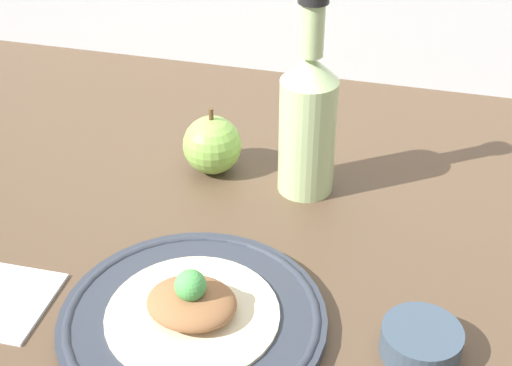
% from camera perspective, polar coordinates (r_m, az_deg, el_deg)
% --- Properties ---
extents(ground_plane, '(1.80, 1.10, 0.04)m').
position_cam_1_polar(ground_plane, '(0.88, 2.21, -7.42)').
color(ground_plane, brown).
extents(plate, '(0.29, 0.29, 0.02)m').
position_cam_1_polar(plate, '(0.78, -5.08, -10.81)').
color(plate, '#2D333D').
rests_on(plate, ground_plane).
extents(plated_food, '(0.19, 0.19, 0.06)m').
position_cam_1_polar(plated_food, '(0.77, -5.15, -9.71)').
color(plated_food, beige).
rests_on(plated_food, plate).
extents(cider_bottle, '(0.08, 0.08, 0.28)m').
position_cam_1_polar(cider_bottle, '(0.94, 4.18, 5.12)').
color(cider_bottle, '#B7D18E').
rests_on(cider_bottle, ground_plane).
extents(apple, '(0.08, 0.08, 0.10)m').
position_cam_1_polar(apple, '(1.01, -3.52, 3.06)').
color(apple, '#84B74C').
rests_on(apple, ground_plane).
extents(dipping_bowl, '(0.08, 0.08, 0.03)m').
position_cam_1_polar(dipping_bowl, '(0.77, 13.06, -12.24)').
color(dipping_bowl, '#384756').
rests_on(dipping_bowl, ground_plane).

